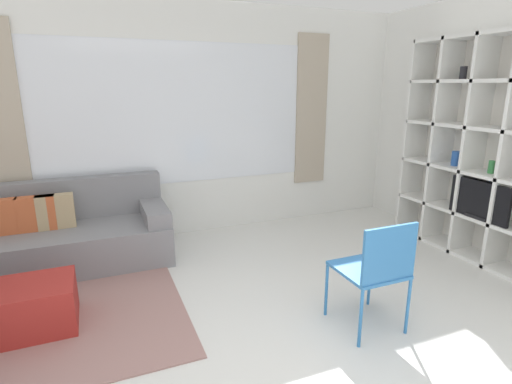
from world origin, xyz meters
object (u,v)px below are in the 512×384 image
Objects in this scene: couch_main at (63,236)px; ottoman at (33,307)px; shelving_unit at (494,152)px; folding_chair at (376,266)px.

couch_main is 3.38× the size of ottoman.
couch_main reaches higher than ottoman.
shelving_unit is 2.08m from folding_chair.
ottoman is at bearing -98.36° from couch_main.
folding_chair is at bearing -22.73° from ottoman.
shelving_unit is 1.13× the size of couch_main.
folding_chair reaches higher than ottoman.
couch_main is 1.17m from ottoman.
shelving_unit reaches higher than ottoman.
folding_chair is at bearing -161.53° from shelving_unit.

